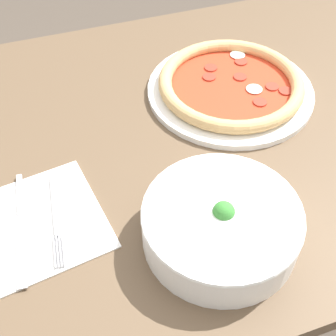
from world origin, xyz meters
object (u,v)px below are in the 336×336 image
Objects in this scene: pizza at (231,86)px; fork at (56,216)px; knife at (21,222)px; bowl at (221,223)px.

fork is (0.38, 0.19, -0.01)m from pizza.
pizza reaches higher than knife.
pizza reaches higher than fork.
fork is (0.22, -0.12, -0.03)m from bowl.
pizza is 1.81× the size of fork.
fork is 0.05m from knife.
bowl is at bearing 63.05° from pizza.
pizza is 1.42× the size of bowl.
bowl is (0.16, 0.31, 0.02)m from pizza.
knife is (0.27, -0.12, -0.03)m from bowl.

